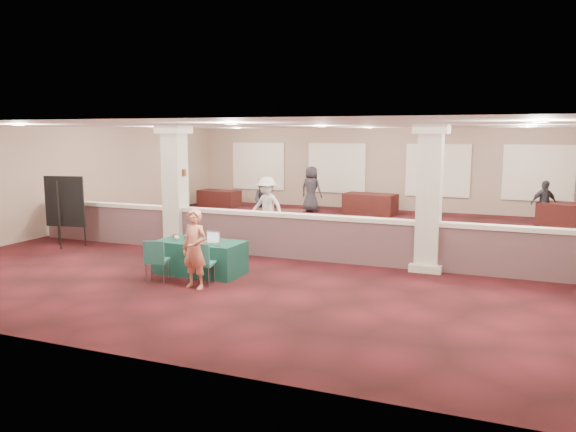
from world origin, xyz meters
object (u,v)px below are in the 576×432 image
at_px(attendee_b, 267,207).
at_px(easel_board, 65,202).
at_px(far_table_front_left, 127,218).
at_px(far_table_front_right, 417,238).
at_px(far_table_back_left, 219,199).
at_px(attendee_d, 311,189).
at_px(woman, 195,249).
at_px(attendee_a, 264,202).
at_px(conf_chair_side, 156,257).
at_px(near_table, 200,257).
at_px(far_table_back_right, 573,216).
at_px(far_table_back_center, 370,204).
at_px(far_table_front_center, 278,221).
at_px(conf_chair_main, 201,260).
at_px(attendee_c, 544,204).

bearing_deg(attendee_b, easel_board, -129.58).
xyz_separation_m(far_table_front_left, far_table_front_right, (9.00, 0.00, -0.03)).
bearing_deg(far_table_back_left, attendee_d, 1.04).
xyz_separation_m(woman, far_table_back_left, (-5.50, 10.94, -0.44)).
bearing_deg(attendee_a, conf_chair_side, -92.30).
bearing_deg(near_table, far_table_back_right, 51.39).
distance_m(woman, far_table_back_left, 12.26).
relative_size(far_table_back_left, far_table_back_center, 0.88).
bearing_deg(far_table_front_center, near_table, -84.76).
bearing_deg(conf_chair_side, far_table_back_left, 94.55).
distance_m(conf_chair_main, attendee_d, 10.92).
relative_size(woman, attendee_a, 1.00).
bearing_deg(woman, attendee_c, 66.78).
height_order(far_table_front_left, far_table_back_left, far_table_front_left).
xyz_separation_m(far_table_front_left, attendee_b, (4.50, 0.69, 0.49)).
relative_size(far_table_back_left, attendee_a, 1.07).
bearing_deg(woman, easel_board, 166.90).
distance_m(conf_chair_main, conf_chair_side, 1.00).
xyz_separation_m(near_table, far_table_back_right, (8.00, 9.35, 0.05)).
height_order(far_table_front_left, far_table_front_right, far_table_front_left).
height_order(far_table_back_center, attendee_c, attendee_c).
distance_m(far_table_front_right, far_table_back_right, 6.72).
bearing_deg(attendee_c, conf_chair_main, -152.55).
xyz_separation_m(conf_chair_main, woman, (-0.02, -0.21, 0.27)).
bearing_deg(far_table_back_center, far_table_front_left, -135.33).
xyz_separation_m(attendee_b, attendee_c, (7.64, 4.69, -0.11)).
bearing_deg(far_table_back_right, attendee_c, -178.26).
bearing_deg(far_table_front_left, attendee_c, 23.89).
xyz_separation_m(easel_board, far_table_back_center, (6.06, 9.00, -0.82)).
height_order(far_table_front_right, far_table_back_left, far_table_front_right).
xyz_separation_m(woman, attendee_a, (-1.85, 7.39, 0.00)).
relative_size(far_table_front_right, far_table_back_center, 0.93).
bearing_deg(far_table_front_center, easel_board, -134.95).
distance_m(far_table_back_center, attendee_d, 2.34).
bearing_deg(attendee_a, far_table_front_center, -55.74).
height_order(easel_board, attendee_a, easel_board).
relative_size(far_table_back_left, attendee_d, 0.96).
height_order(woman, far_table_front_right, woman).
distance_m(easel_board, far_table_back_left, 8.80).
bearing_deg(far_table_back_center, attendee_a, -124.65).
bearing_deg(far_table_back_right, far_table_front_center, -155.35).
xyz_separation_m(far_table_front_right, attendee_d, (-5.01, 6.03, 0.51)).
bearing_deg(attendee_d, attendee_a, 94.73).
bearing_deg(conf_chair_main, far_table_front_right, 42.96).
bearing_deg(conf_chair_main, near_table, 110.96).
distance_m(far_table_front_left, attendee_c, 13.28).
bearing_deg(woman, conf_chair_side, -175.48).
distance_m(easel_board, woman, 5.74).
distance_m(far_table_front_center, far_table_front_right, 4.74).
xyz_separation_m(conf_chair_main, attendee_b, (-1.02, 5.46, 0.36)).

